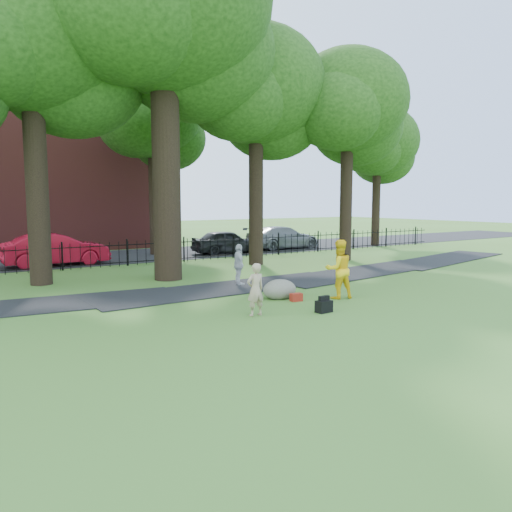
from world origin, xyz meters
TOP-DOWN VIEW (x-y plane):
  - ground at (0.00, 0.00)m, footprint 120.00×120.00m
  - footpath at (1.00, 3.90)m, footprint 36.07×3.85m
  - street at (0.00, 16.00)m, footprint 80.00×7.00m
  - iron_fence at (0.00, 12.00)m, footprint 44.00×0.04m
  - brick_building at (-4.00, 24.00)m, footprint 18.00×8.00m
  - big_tree at (0.13, 7.09)m, footprint 10.08×8.61m
  - tree_row at (0.52, 8.40)m, footprint 26.82×7.96m
  - woman at (-0.50, -0.22)m, footprint 0.54×0.36m
  - man at (3.09, 0.37)m, footprint 1.08×0.93m
  - pedestrian at (1.64, 4.22)m, footprint 0.58×0.98m
  - boulder at (1.50, 1.43)m, footprint 1.22×0.95m
  - backpack at (1.35, -0.94)m, footprint 0.47×0.31m
  - red_bag at (1.66, 0.74)m, footprint 0.39×0.27m
  - red_sedan at (-2.93, 13.78)m, footprint 4.89×1.74m
  - grey_car at (6.78, 14.19)m, footprint 4.26×1.95m
  - silver_car at (11.28, 14.69)m, footprint 5.10×2.08m

SIDE VIEW (x-z plane):
  - ground at x=0.00m, z-range 0.00..0.00m
  - footpath at x=1.00m, z-range -0.01..0.01m
  - street at x=0.00m, z-range -0.01..0.01m
  - red_bag at x=1.66m, z-range 0.00..0.25m
  - backpack at x=1.35m, z-range 0.00..0.34m
  - boulder at x=1.50m, z-range 0.00..0.68m
  - iron_fence at x=0.00m, z-range 0.00..1.20m
  - grey_car at x=6.78m, z-range 0.00..1.42m
  - woman at x=-0.50m, z-range 0.00..1.46m
  - silver_car at x=11.28m, z-range 0.00..1.48m
  - pedestrian at x=1.64m, z-range 0.00..1.56m
  - red_sedan at x=-2.93m, z-range 0.00..1.61m
  - man at x=3.09m, z-range 0.00..1.91m
  - brick_building at x=-4.00m, z-range 0.00..12.00m
  - tree_row at x=0.52m, z-range 1.94..14.36m
  - big_tree at x=0.13m, z-range 2.96..17.33m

